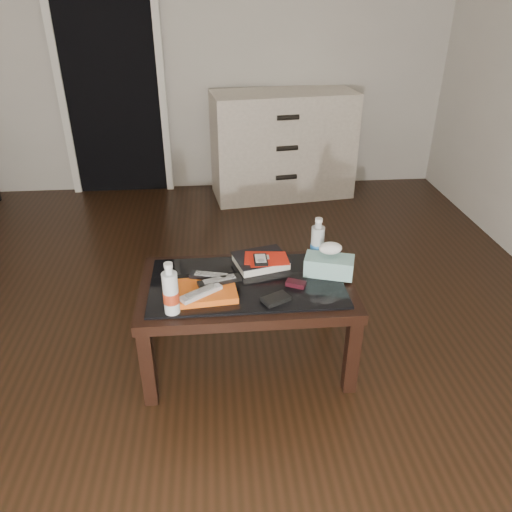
{
  "coord_description": "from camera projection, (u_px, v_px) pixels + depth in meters",
  "views": [
    {
      "loc": [
        0.43,
        -2.0,
        1.7
      ],
      "look_at": [
        0.61,
        0.08,
        0.55
      ],
      "focal_mm": 35.0,
      "sensor_mm": 36.0,
      "label": 1
    }
  ],
  "objects": [
    {
      "name": "water_bottle_right",
      "position": [
        317.0,
        240.0,
        2.45
      ],
      "size": [
        0.08,
        0.08,
        0.24
      ],
      "primitive_type": "cylinder",
      "rotation": [
        0.0,
        0.0,
        0.33
      ],
      "color": "#B5BBC0",
      "rests_on": "coffee_table"
    },
    {
      "name": "remote_black_back",
      "position": [
        211.0,
        276.0,
        2.31
      ],
      "size": [
        0.21,
        0.1,
        0.02
      ],
      "primitive_type": "cube",
      "rotation": [
        0.0,
        0.0,
        -0.27
      ],
      "color": "black",
      "rests_on": "magazines"
    },
    {
      "name": "room_shell",
      "position": [
        84.0,
        7.0,
        1.75
      ],
      "size": [
        5.0,
        5.0,
        5.0
      ],
      "color": "beige",
      "rests_on": "ground"
    },
    {
      "name": "ground",
      "position": [
        137.0,
        363.0,
        2.53
      ],
      "size": [
        5.0,
        5.0,
        0.0
      ],
      "primitive_type": "plane",
      "color": "black",
      "rests_on": "ground"
    },
    {
      "name": "water_bottle_left",
      "position": [
        170.0,
        288.0,
        2.07
      ],
      "size": [
        0.08,
        0.08,
        0.24
      ],
      "primitive_type": "cylinder",
      "rotation": [
        0.0,
        0.0,
        -0.26
      ],
      "color": "silver",
      "rests_on": "coffee_table"
    },
    {
      "name": "dresser",
      "position": [
        283.0,
        145.0,
        4.34
      ],
      "size": [
        1.25,
        0.65,
        0.9
      ],
      "rotation": [
        0.0,
        0.0,
        0.13
      ],
      "color": "beige",
      "rests_on": "ground"
    },
    {
      "name": "remote_silver",
      "position": [
        201.0,
        293.0,
        2.19
      ],
      "size": [
        0.19,
        0.16,
        0.02
      ],
      "primitive_type": "cube",
      "rotation": [
        0.0,
        0.0,
        0.62
      ],
      "color": "#B1B0B5",
      "rests_on": "magazines"
    },
    {
      "name": "textbook",
      "position": [
        261.0,
        261.0,
        2.47
      ],
      "size": [
        0.29,
        0.26,
        0.05
      ],
      "primitive_type": "cube",
      "rotation": [
        0.0,
        0.0,
        0.26
      ],
      "color": "black",
      "rests_on": "coffee_table"
    },
    {
      "name": "doorway",
      "position": [
        110.0,
        74.0,
        4.16
      ],
      "size": [
        0.9,
        0.08,
        2.07
      ],
      "color": "black",
      "rests_on": "ground"
    },
    {
      "name": "magazines",
      "position": [
        205.0,
        291.0,
        2.24
      ],
      "size": [
        0.3,
        0.23,
        0.03
      ],
      "primitive_type": "cube",
      "rotation": [
        0.0,
        0.0,
        0.09
      ],
      "color": "#E75C15",
      "rests_on": "coffee_table"
    },
    {
      "name": "flip_phone",
      "position": [
        296.0,
        284.0,
        2.31
      ],
      "size": [
        0.1,
        0.08,
        0.02
      ],
      "primitive_type": "cube",
      "rotation": [
        0.0,
        0.0,
        -0.44
      ],
      "color": "black",
      "rests_on": "coffee_table"
    },
    {
      "name": "ipod",
      "position": [
        261.0,
        260.0,
        2.41
      ],
      "size": [
        0.06,
        0.1,
        0.02
      ],
      "primitive_type": "cube",
      "rotation": [
        0.0,
        0.0,
        -0.01
      ],
      "color": "black",
      "rests_on": "dvd_mailers"
    },
    {
      "name": "wallet",
      "position": [
        276.0,
        299.0,
        2.2
      ],
      "size": [
        0.14,
        0.12,
        0.02
      ],
      "primitive_type": "cube",
      "rotation": [
        0.0,
        0.0,
        0.49
      ],
      "color": "black",
      "rests_on": "coffee_table"
    },
    {
      "name": "dvd_mailers",
      "position": [
        264.0,
        258.0,
        2.44
      ],
      "size": [
        0.2,
        0.15,
        0.01
      ],
      "primitive_type": "cube",
      "rotation": [
        0.0,
        0.0,
        -0.11
      ],
      "color": "red",
      "rests_on": "textbook"
    },
    {
      "name": "remote_black_front",
      "position": [
        219.0,
        281.0,
        2.27
      ],
      "size": [
        0.21,
        0.11,
        0.02
      ],
      "primitive_type": "cube",
      "rotation": [
        0.0,
        0.0,
        0.3
      ],
      "color": "black",
      "rests_on": "magazines"
    },
    {
      "name": "coffee_table",
      "position": [
        247.0,
        293.0,
        2.37
      ],
      "size": [
        1.0,
        0.6,
        0.46
      ],
      "color": "black",
      "rests_on": "ground"
    },
    {
      "name": "tissue_box",
      "position": [
        329.0,
        266.0,
        2.38
      ],
      "size": [
        0.26,
        0.18,
        0.09
      ],
      "primitive_type": "cube",
      "rotation": [
        0.0,
        0.0,
        -0.31
      ],
      "color": "teal",
      "rests_on": "coffee_table"
    }
  ]
}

